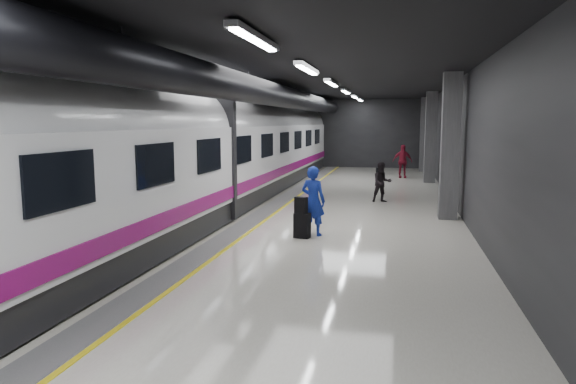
# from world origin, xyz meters

# --- Properties ---
(ground) EXTENTS (40.00, 40.00, 0.00)m
(ground) POSITION_xyz_m (0.00, 0.00, 0.00)
(ground) COLOR silver
(ground) RESTS_ON ground
(platform_hall) EXTENTS (10.02, 40.02, 4.51)m
(platform_hall) POSITION_xyz_m (-0.29, 0.96, 3.54)
(platform_hall) COLOR black
(platform_hall) RESTS_ON ground
(train) EXTENTS (3.05, 38.00, 4.05)m
(train) POSITION_xyz_m (-3.25, -0.00, 2.07)
(train) COLOR black
(train) RESTS_ON ground
(traveler_main) EXTENTS (0.78, 0.63, 1.85)m
(traveler_main) POSITION_xyz_m (0.82, -1.25, 0.93)
(traveler_main) COLOR #1929C1
(traveler_main) RESTS_ON ground
(suitcase_main) EXTENTS (0.44, 0.33, 0.65)m
(suitcase_main) POSITION_xyz_m (0.60, -1.64, 0.33)
(suitcase_main) COLOR black
(suitcase_main) RESTS_ON ground
(shoulder_bag) EXTENTS (0.36, 0.29, 0.43)m
(shoulder_bag) POSITION_xyz_m (0.57, -1.67, 0.87)
(shoulder_bag) COLOR black
(shoulder_bag) RESTS_ON suitcase_main
(traveler_far_a) EXTENTS (0.87, 0.77, 1.51)m
(traveler_far_a) POSITION_xyz_m (2.43, 4.92, 0.76)
(traveler_far_a) COLOR black
(traveler_far_a) RESTS_ON ground
(traveler_far_b) EXTENTS (1.11, 0.61, 1.80)m
(traveler_far_b) POSITION_xyz_m (3.23, 13.90, 0.90)
(traveler_far_b) COLOR maroon
(traveler_far_b) RESTS_ON ground
(suitcase_far) EXTENTS (0.35, 0.28, 0.45)m
(suitcase_far) POSITION_xyz_m (1.97, 14.76, 0.22)
(suitcase_far) COLOR black
(suitcase_far) RESTS_ON ground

